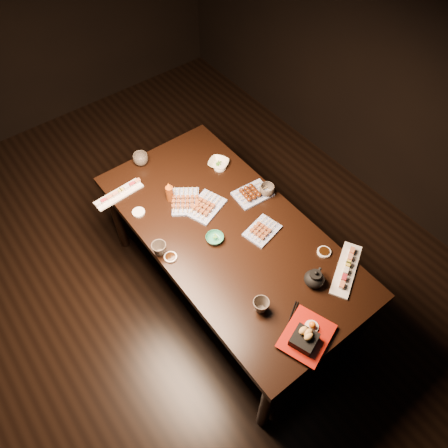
{
  "coord_description": "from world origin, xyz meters",
  "views": [
    {
      "loc": [
        -0.62,
        -1.37,
        2.88
      ],
      "look_at": [
        0.36,
        -0.09,
        0.77
      ],
      "focal_mm": 35.0,
      "sensor_mm": 36.0,
      "label": 1
    }
  ],
  "objects_px": {
    "dining_table": "(229,264)",
    "yakitori_plate_center": "(205,205)",
    "tempura_tray": "(308,333)",
    "yakitori_plate_right": "(262,229)",
    "condiment_bottle": "(170,191)",
    "yakitori_plate_left": "(185,199)",
    "sushi_platter_near": "(347,268)",
    "edamame_bowl_cream": "(219,163)",
    "teacup_near_left": "(261,306)",
    "edamame_bowl_green": "(215,238)",
    "teapot": "(315,278)",
    "teacup_mid_right": "(267,190)",
    "sushi_platter_far": "(118,193)",
    "teacup_far_right": "(141,159)",
    "teacup_far_left": "(159,249)"
  },
  "relations": [
    {
      "from": "edamame_bowl_cream",
      "to": "teacup_mid_right",
      "type": "bearing_deg",
      "value": -77.76
    },
    {
      "from": "tempura_tray",
      "to": "yakitori_plate_left",
      "type": "bearing_deg",
      "value": 69.46
    },
    {
      "from": "tempura_tray",
      "to": "teacup_mid_right",
      "type": "bearing_deg",
      "value": 41.57
    },
    {
      "from": "edamame_bowl_green",
      "to": "sushi_platter_near",
      "type": "bearing_deg",
      "value": -53.19
    },
    {
      "from": "teapot",
      "to": "yakitori_plate_right",
      "type": "bearing_deg",
      "value": 70.07
    },
    {
      "from": "teacup_near_left",
      "to": "condiment_bottle",
      "type": "bearing_deg",
      "value": 87.25
    },
    {
      "from": "sushi_platter_far",
      "to": "teacup_far_left",
      "type": "distance_m",
      "value": 0.54
    },
    {
      "from": "yakitori_plate_left",
      "to": "teapot",
      "type": "distance_m",
      "value": 0.95
    },
    {
      "from": "yakitori_plate_left",
      "to": "condiment_bottle",
      "type": "height_order",
      "value": "condiment_bottle"
    },
    {
      "from": "sushi_platter_far",
      "to": "edamame_bowl_green",
      "type": "height_order",
      "value": "sushi_platter_far"
    },
    {
      "from": "condiment_bottle",
      "to": "tempura_tray",
      "type": "bearing_deg",
      "value": -88.18
    },
    {
      "from": "tempura_tray",
      "to": "teapot",
      "type": "height_order",
      "value": "teapot"
    },
    {
      "from": "yakitori_plate_left",
      "to": "teacup_near_left",
      "type": "distance_m",
      "value": 0.87
    },
    {
      "from": "sushi_platter_near",
      "to": "yakitori_plate_left",
      "type": "relative_size",
      "value": 1.64
    },
    {
      "from": "sushi_platter_near",
      "to": "yakitori_plate_right",
      "type": "height_order",
      "value": "yakitori_plate_right"
    },
    {
      "from": "edamame_bowl_green",
      "to": "teacup_near_left",
      "type": "distance_m",
      "value": 0.52
    },
    {
      "from": "sushi_platter_near",
      "to": "edamame_bowl_cream",
      "type": "xyz_separation_m",
      "value": [
        -0.07,
        1.11,
        -0.01
      ]
    },
    {
      "from": "sushi_platter_far",
      "to": "edamame_bowl_green",
      "type": "xyz_separation_m",
      "value": [
        0.28,
        -0.66,
        -0.0
      ]
    },
    {
      "from": "dining_table",
      "to": "yakitori_plate_right",
      "type": "distance_m",
      "value": 0.45
    },
    {
      "from": "teacup_far_left",
      "to": "teacup_mid_right",
      "type": "bearing_deg",
      "value": -2.46
    },
    {
      "from": "teacup_mid_right",
      "to": "sushi_platter_far",
      "type": "bearing_deg",
      "value": 142.95
    },
    {
      "from": "dining_table",
      "to": "teacup_far_right",
      "type": "xyz_separation_m",
      "value": [
        -0.12,
        0.83,
        0.42
      ]
    },
    {
      "from": "yakitori_plate_left",
      "to": "teacup_far_left",
      "type": "bearing_deg",
      "value": 159.98
    },
    {
      "from": "dining_table",
      "to": "teacup_mid_right",
      "type": "distance_m",
      "value": 0.57
    },
    {
      "from": "dining_table",
      "to": "teacup_near_left",
      "type": "height_order",
      "value": "teacup_near_left"
    },
    {
      "from": "yakitori_plate_center",
      "to": "yakitori_plate_right",
      "type": "height_order",
      "value": "yakitori_plate_center"
    },
    {
      "from": "sushi_platter_far",
      "to": "tempura_tray",
      "type": "xyz_separation_m",
      "value": [
        0.29,
        -1.44,
        0.03
      ]
    },
    {
      "from": "sushi_platter_near",
      "to": "tempura_tray",
      "type": "height_order",
      "value": "tempura_tray"
    },
    {
      "from": "edamame_bowl_cream",
      "to": "teapot",
      "type": "xyz_separation_m",
      "value": [
        -0.14,
        -1.06,
        0.04
      ]
    },
    {
      "from": "tempura_tray",
      "to": "teacup_near_left",
      "type": "height_order",
      "value": "tempura_tray"
    },
    {
      "from": "yakitori_plate_left",
      "to": "teacup_far_right",
      "type": "height_order",
      "value": "teacup_far_right"
    },
    {
      "from": "sushi_platter_near",
      "to": "edamame_bowl_green",
      "type": "bearing_deg",
      "value": 97.45
    },
    {
      "from": "yakitori_plate_right",
      "to": "tempura_tray",
      "type": "bearing_deg",
      "value": -124.03
    },
    {
      "from": "yakitori_plate_right",
      "to": "tempura_tray",
      "type": "height_order",
      "value": "tempura_tray"
    },
    {
      "from": "teacup_near_left",
      "to": "dining_table",
      "type": "bearing_deg",
      "value": 70.04
    },
    {
      "from": "edamame_bowl_cream",
      "to": "teacup_mid_right",
      "type": "relative_size",
      "value": 1.38
    },
    {
      "from": "yakitori_plate_center",
      "to": "edamame_bowl_cream",
      "type": "bearing_deg",
      "value": 20.89
    },
    {
      "from": "teacup_far_left",
      "to": "dining_table",
      "type": "bearing_deg",
      "value": -16.24
    },
    {
      "from": "sushi_platter_near",
      "to": "yakitori_plate_center",
      "type": "relative_size",
      "value": 1.55
    },
    {
      "from": "dining_table",
      "to": "yakitori_plate_center",
      "type": "relative_size",
      "value": 7.49
    },
    {
      "from": "yakitori_plate_center",
      "to": "yakitori_plate_left",
      "type": "relative_size",
      "value": 1.05
    },
    {
      "from": "yakitori_plate_center",
      "to": "yakitori_plate_left",
      "type": "height_order",
      "value": "yakitori_plate_center"
    },
    {
      "from": "edamame_bowl_cream",
      "to": "condiment_bottle",
      "type": "xyz_separation_m",
      "value": [
        -0.43,
        -0.06,
        0.06
      ]
    },
    {
      "from": "teacup_near_left",
      "to": "teapot",
      "type": "xyz_separation_m",
      "value": [
        0.34,
        -0.06,
        0.02
      ]
    },
    {
      "from": "condiment_bottle",
      "to": "teacup_near_left",
      "type": "bearing_deg",
      "value": -92.75
    },
    {
      "from": "tempura_tray",
      "to": "yakitori_plate_right",
      "type": "bearing_deg",
      "value": 48.78
    },
    {
      "from": "dining_table",
      "to": "edamame_bowl_green",
      "type": "height_order",
      "value": "edamame_bowl_green"
    },
    {
      "from": "yakitori_plate_right",
      "to": "teacup_far_left",
      "type": "relative_size",
      "value": 2.37
    },
    {
      "from": "tempura_tray",
      "to": "edamame_bowl_cream",
      "type": "bearing_deg",
      "value": 53.4
    },
    {
      "from": "sushi_platter_far",
      "to": "teacup_far_right",
      "type": "bearing_deg",
      "value": -152.53
    }
  ]
}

